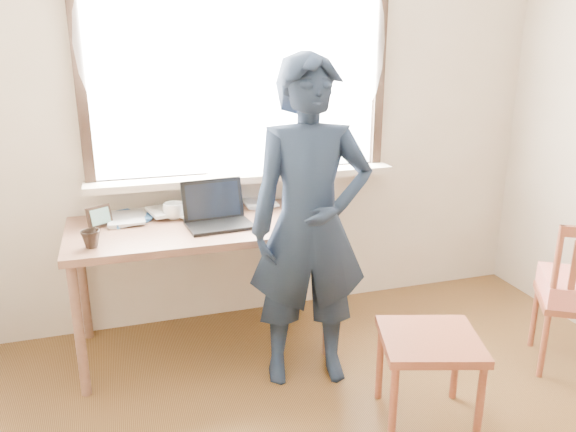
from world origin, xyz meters
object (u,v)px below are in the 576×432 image
object	(u,v)px
mug_dark	(91,239)
desk	(199,237)
laptop	(217,214)
mug_white	(174,211)
work_chair	(429,350)
person	(310,226)

from	to	relation	value
mug_dark	desk	bearing A→B (deg)	20.16
laptop	mug_dark	xyz separation A→B (m)	(-0.65, -0.17, -0.01)
mug_white	work_chair	bearing A→B (deg)	-48.48
work_chair	mug_white	bearing A→B (deg)	131.52
mug_dark	work_chair	bearing A→B (deg)	-28.79
mug_white	mug_dark	distance (m)	0.55
person	laptop	bearing A→B (deg)	142.58
laptop	person	distance (m)	0.57
laptop	person	size ratio (longest dim) A/B	0.22
mug_dark	work_chair	world-z (taller)	mug_dark
laptop	desk	bearing A→B (deg)	162.13
mug_dark	person	size ratio (longest dim) A/B	0.06
desk	mug_white	world-z (taller)	mug_white
laptop	mug_dark	distance (m)	0.67
mug_white	person	world-z (taller)	person
mug_white	work_chair	distance (m)	1.56
desk	work_chair	world-z (taller)	desk
mug_white	person	size ratio (longest dim) A/B	0.07
work_chair	person	distance (m)	0.81
desk	person	xyz separation A→B (m)	(0.49, -0.45, 0.16)
mug_white	mug_dark	size ratio (longest dim) A/B	1.27
laptop	mug_dark	bearing A→B (deg)	-165.14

